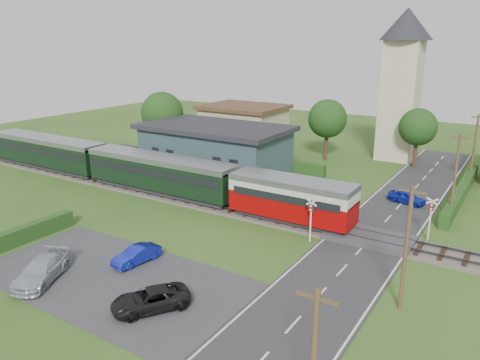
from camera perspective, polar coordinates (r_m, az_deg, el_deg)
The scene contains 29 objects.
ground at distance 37.69m, azimuth -0.20°, elevation -5.14°, with size 120.00×120.00×0.00m, color #2D4C19.
railway_track at distance 39.23m, azimuth 1.37°, elevation -4.07°, with size 76.00×3.20×0.49m.
road at distance 33.82m, azimuth 14.41°, elevation -8.30°, with size 6.00×70.00×0.05m, color #28282B.
car_park at distance 30.22m, azimuth -15.28°, elevation -11.49°, with size 17.00×9.00×0.08m, color #333335.
crossing_deck at distance 35.50m, azimuth 15.45°, elevation -6.80°, with size 6.20×3.40×0.45m, color #333335.
platform at distance 47.16m, azimuth -7.09°, elevation -0.45°, with size 30.00×3.00×0.45m, color gray.
equipment_hut at distance 52.04m, azimuth -14.01°, elevation 2.54°, with size 2.30×2.30×2.55m.
station_building at distance 50.97m, azimuth -3.07°, elevation 3.82°, with size 16.00×9.00×5.30m.
train at distance 46.35m, azimuth -12.62°, elevation 1.48°, with size 43.20×2.90×3.40m.
church_tower at distance 59.28m, azimuth 19.17°, elevation 12.12°, with size 6.00×6.00×17.60m.
house_west at distance 65.11m, azimuth 0.46°, elevation 6.75°, with size 10.80×8.80×5.50m.
hedge_carpark at distance 37.06m, azimuth -25.46°, elevation -6.24°, with size 0.80×9.00×1.20m, color #193814.
hedge_roadside at distance 47.68m, azimuth 25.36°, elevation -1.31°, with size 0.80×18.00×1.20m, color #193814.
hedge_station at distance 55.08m, azimuth -0.34°, elevation 2.64°, with size 22.00×0.80×1.30m, color #193814.
tree_a at distance 58.93m, azimuth -9.45°, elevation 8.03°, with size 5.20×5.20×8.00m.
tree_b at distance 57.20m, azimuth 10.61°, elevation 7.34°, with size 4.60×4.60×7.34m.
tree_c at distance 56.36m, azimuth 20.87°, elevation 6.03°, with size 4.20×4.20×6.78m.
utility_pole_b at distance 26.11m, azimuth 19.60°, elevation -7.76°, with size 1.40×0.22×7.00m.
utility_pole_c at distance 41.12m, azimuth 24.75°, elevation 0.49°, with size 1.40×0.22×7.00m.
utility_pole_d at distance 52.76m, azimuth 26.64°, elevation 3.54°, with size 1.40×0.22×7.00m.
crossing_signal_near at distance 33.79m, azimuth 8.64°, elevation -4.07°, with size 0.84×0.28×3.28m.
crossing_signal_far at distance 36.30m, azimuth 22.25°, elevation -3.69°, with size 0.84×0.28×3.28m.
streetlamp_west at distance 65.08m, azimuth -7.18°, elevation 6.84°, with size 0.30×0.30×5.15m.
car_on_road at distance 44.20m, azimuth 19.67°, elevation -1.97°, with size 1.33×3.30×1.12m, color #111FA9.
car_park_blue at distance 31.44m, azimuth -12.49°, elevation -8.92°, with size 1.16×3.33×1.10m, color navy.
car_park_silver at distance 30.95m, azimuth -23.08°, elevation -10.11°, with size 1.89×4.64×1.35m, color #ABB6BF.
car_park_dark at distance 26.32m, azimuth -10.86°, elevation -14.10°, with size 1.94×4.20×1.17m, color black.
pedestrian_near at distance 43.63m, azimuth -1.07°, elevation -0.37°, with size 0.56×0.37×1.54m, color gray.
pedestrian_far at distance 48.86m, azimuth -11.27°, elevation 1.38°, with size 0.91×0.71×1.88m, color gray.
Camera 1 is at (18.78, -29.53, 13.99)m, focal length 35.00 mm.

